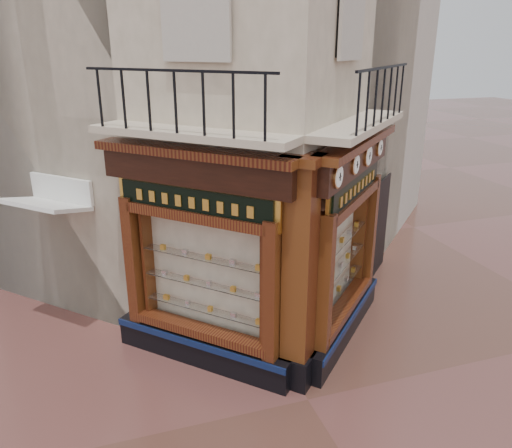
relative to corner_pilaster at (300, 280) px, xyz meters
name	(u,v)px	position (x,y,z in m)	size (l,w,h in m)	color
ground	(308,400)	(0.00, -0.50, -1.95)	(80.00, 80.00, 0.00)	#533026
main_building	(211,22)	(0.00, 5.66, 4.05)	(8.00, 8.00, 12.00)	beige
neighbour_left	(100,45)	(-2.47, 8.13, 3.55)	(8.00, 8.00, 11.00)	#B6AB9F
neighbour_right	(274,45)	(2.47, 8.13, 3.55)	(8.00, 8.00, 11.00)	#B6AB9F
shopfront_left	(199,263)	(-1.41, 1.07, 0.03)	(2.86, 2.86, 3.98)	black
shopfront_right	(347,244)	(1.41, 1.07, 0.03)	(2.86, 2.86, 3.98)	black
corner_pilaster	(300,280)	(0.00, 0.00, 0.00)	(0.85, 0.85, 3.98)	black
balcony	(280,128)	(0.00, 0.99, 2.27)	(5.94, 2.97, 1.03)	beige
clock_a	(338,177)	(0.55, -0.05, 1.67)	(0.30, 0.30, 0.37)	#BA7B3E
clock_b	(355,164)	(1.20, 0.59, 1.67)	(0.29, 0.29, 0.36)	#BA7B3E
clock_c	(368,156)	(1.76, 1.15, 1.67)	(0.32, 0.32, 0.40)	#BA7B3E
clock_d	(379,147)	(2.34, 1.74, 1.67)	(0.28, 0.28, 0.34)	#BA7B3E
awning	(62,325)	(-3.93, 3.22, -1.95)	(1.59, 0.95, 0.08)	white
signboard_left	(194,202)	(-1.46, 1.01, 1.15)	(2.23, 2.23, 0.60)	gold
signboard_right	(355,187)	(1.46, 1.01, 1.15)	(2.09, 2.09, 0.56)	gold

